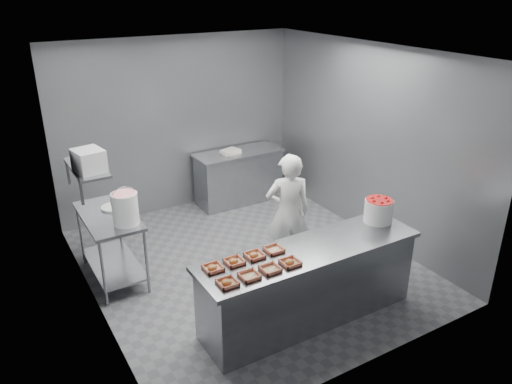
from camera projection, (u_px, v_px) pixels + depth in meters
floor at (249, 264)px, 6.78m from camera, size 4.50×4.50×0.00m
ceiling at (247, 52)px, 5.68m from camera, size 4.50×4.50×0.00m
wall_back at (178, 125)px, 8.01m from camera, size 4.00×0.04×2.80m
wall_left at (85, 201)px, 5.29m from camera, size 0.04×4.50×2.80m
wall_right at (369, 143)px, 7.17m from camera, size 0.04×4.50×2.80m
service_counter at (309, 284)px, 5.54m from camera, size 2.60×0.70×0.90m
prep_table at (111, 237)px, 6.25m from camera, size 0.60×1.20×0.90m
back_counter at (239, 177)px, 8.53m from camera, size 1.50×0.60×0.90m
wall_shelf at (87, 168)px, 5.79m from camera, size 0.35×0.90×0.03m
tray_0 at (227, 283)px, 4.72m from camera, size 0.19×0.18×0.06m
tray_1 at (249, 276)px, 4.83m from camera, size 0.19×0.18×0.04m
tray_2 at (270, 269)px, 4.95m from camera, size 0.19×0.18×0.04m
tray_3 at (290, 262)px, 5.06m from camera, size 0.19×0.18×0.06m
tray_4 at (213, 268)px, 4.96m from camera, size 0.19×0.18×0.06m
tray_5 at (234, 261)px, 5.07m from camera, size 0.19×0.18×0.06m
tray_6 at (254, 255)px, 5.19m from camera, size 0.19×0.18×0.06m
tray_7 at (274, 249)px, 5.30m from camera, size 0.19×0.18×0.04m
worker at (288, 213)px, 6.41m from camera, size 0.68×0.57×1.60m
strawberry_tub at (379, 210)px, 5.91m from camera, size 0.34×0.34×0.28m
glaze_bucket at (125, 208)px, 5.83m from camera, size 0.32×0.31×0.47m
bucket_lid at (113, 207)px, 6.30m from camera, size 0.31×0.31×0.02m
rag at (111, 207)px, 6.31m from camera, size 0.16×0.15×0.02m
appliance at (89, 160)px, 5.60m from camera, size 0.35×0.38×0.25m
paper_stack at (230, 152)px, 8.27m from camera, size 0.33×0.26×0.06m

